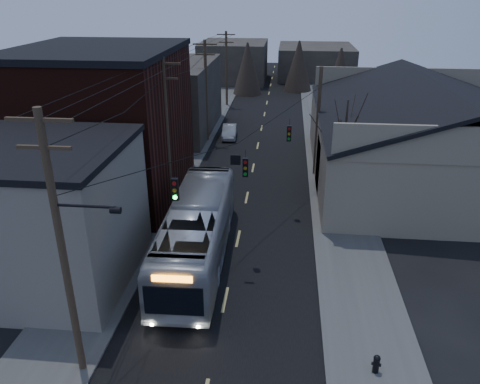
{
  "coord_description": "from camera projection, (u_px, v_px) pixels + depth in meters",
  "views": [
    {
      "loc": [
        2.58,
        -10.38,
        13.86
      ],
      "look_at": [
        0.1,
        14.16,
        3.0
      ],
      "focal_mm": 35.0,
      "sensor_mm": 36.0,
      "label": 1
    }
  ],
  "objects": [
    {
      "name": "sidewalk_right",
      "position": [
        329.0,
        154.0,
        41.97
      ],
      "size": [
        4.0,
        110.0,
        0.12
      ],
      "primitive_type": "cube",
      "color": "#474744",
      "rests_on": "ground"
    },
    {
      "name": "building_left_far",
      "position": [
        168.0,
        98.0,
        47.52
      ],
      "size": [
        9.0,
        14.0,
        7.0
      ],
      "primitive_type": "cube",
      "color": "#2E2A24",
      "rests_on": "ground"
    },
    {
      "name": "parked_car",
      "position": [
        229.0,
        132.0,
        46.53
      ],
      "size": [
        1.61,
        3.9,
        1.26
      ],
      "primitive_type": "imported",
      "rotation": [
        0.0,
        0.0,
        0.07
      ],
      "color": "#989B9F",
      "rests_on": "ground"
    },
    {
      "name": "building_brick",
      "position": [
        104.0,
        126.0,
        32.39
      ],
      "size": [
        10.0,
        12.0,
        10.0
      ],
      "primitive_type": "cube",
      "color": "black",
      "rests_on": "ground"
    },
    {
      "name": "fire_hydrant",
      "position": [
        376.0,
        363.0,
        18.03
      ],
      "size": [
        0.38,
        0.27,
        0.79
      ],
      "rotation": [
        0.0,
        0.0,
        -0.23
      ],
      "color": "black",
      "rests_on": "sidewalk_right"
    },
    {
      "name": "bus",
      "position": [
        197.0,
        231.0,
        25.22
      ],
      "size": [
        3.28,
        12.63,
        3.5
      ],
      "primitive_type": "imported",
      "rotation": [
        0.0,
        0.0,
        3.17
      ],
      "color": "#9DA1A8",
      "rests_on": "ground"
    },
    {
      "name": "building_far_left",
      "position": [
        234.0,
        62.0,
        73.8
      ],
      "size": [
        10.0,
        12.0,
        6.0
      ],
      "primitive_type": "cube",
      "color": "#2E2A24",
      "rests_on": "ground"
    },
    {
      "name": "warehouse",
      "position": [
        422.0,
        146.0,
        35.75
      ],
      "size": [
        16.16,
        20.6,
        7.73
      ],
      "color": "#7F735C",
      "rests_on": "ground"
    },
    {
      "name": "building_far_right",
      "position": [
        315.0,
        61.0,
        77.36
      ],
      "size": [
        12.0,
        14.0,
        5.0
      ],
      "primitive_type": "cube",
      "color": "#2E2A24",
      "rests_on": "ground"
    },
    {
      "name": "utility_lines",
      "position": [
        211.0,
        114.0,
        35.55
      ],
      "size": [
        11.24,
        45.28,
        10.5
      ],
      "color": "#382B1E",
      "rests_on": "ground"
    },
    {
      "name": "bare_tree",
      "position": [
        343.0,
        153.0,
        31.43
      ],
      "size": [
        0.4,
        0.4,
        7.2
      ],
      "primitive_type": "cone",
      "color": "black",
      "rests_on": "ground"
    },
    {
      "name": "sidewalk_left",
      "position": [
        186.0,
        150.0,
        43.16
      ],
      "size": [
        4.0,
        110.0,
        0.12
      ],
      "primitive_type": "cube",
      "color": "#474744",
      "rests_on": "ground"
    },
    {
      "name": "road_surface",
      "position": [
        256.0,
        152.0,
        42.59
      ],
      "size": [
        9.0,
        110.0,
        0.02
      ],
      "primitive_type": "cube",
      "color": "black",
      "rests_on": "ground"
    },
    {
      "name": "building_clapboard",
      "position": [
        45.0,
        217.0,
        22.89
      ],
      "size": [
        8.0,
        8.0,
        7.0
      ],
      "primitive_type": "cube",
      "color": "slate",
      "rests_on": "ground"
    }
  ]
}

